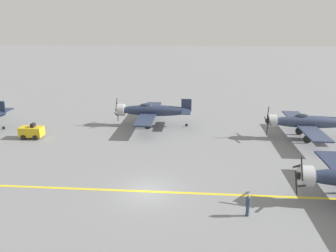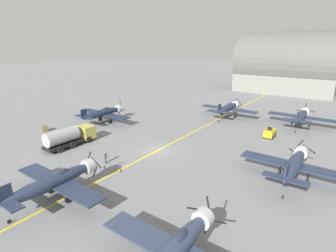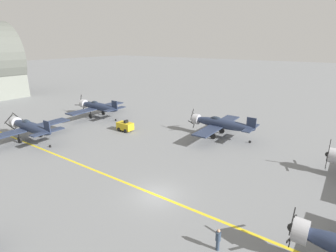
{
  "view_description": "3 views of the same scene",
  "coord_description": "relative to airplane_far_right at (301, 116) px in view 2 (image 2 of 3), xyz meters",
  "views": [
    {
      "loc": [
        -23.08,
        -3.47,
        12.58
      ],
      "look_at": [
        8.64,
        -0.9,
        2.83
      ],
      "focal_mm": 35.0,
      "sensor_mm": 36.0,
      "label": 1
    },
    {
      "loc": [
        21.8,
        -28.02,
        14.87
      ],
      "look_at": [
        0.85,
        1.45,
        3.55
      ],
      "focal_mm": 28.0,
      "sensor_mm": 36.0,
      "label": 2
    },
    {
      "loc": [
        -16.48,
        -12.83,
        13.32
      ],
      "look_at": [
        9.84,
        5.69,
        3.06
      ],
      "focal_mm": 28.0,
      "sensor_mm": 36.0,
      "label": 3
    }
  ],
  "objects": [
    {
      "name": "hangar",
      "position": [
        -11.44,
        38.31,
        5.87
      ],
      "size": [
        29.03,
        18.57,
        18.68
      ],
      "color": "gray",
      "rests_on": "ground"
    },
    {
      "name": "airplane_mid_left",
      "position": [
        -32.07,
        -20.04,
        0.0
      ],
      "size": [
        12.0,
        9.98,
        3.71
      ],
      "rotation": [
        0.0,
        0.0,
        0.13
      ],
      "color": "#1D2741",
      "rests_on": "ground"
    },
    {
      "name": "fuel_tanker",
      "position": [
        -26.75,
        -31.31,
        -0.5
      ],
      "size": [
        2.68,
        8.0,
        2.98
      ],
      "color": "black",
      "rests_on": "ground"
    },
    {
      "name": "ground_crew_walking",
      "position": [
        -17.64,
        -32.46,
        -1.12
      ],
      "size": [
        0.36,
        0.36,
        1.64
      ],
      "color": "#334256",
      "rests_on": "ground"
    },
    {
      "name": "tow_tractor",
      "position": [
        -3.02,
        -9.82,
        -1.22
      ],
      "size": [
        1.57,
        2.6,
        1.79
      ],
      "color": "gold",
      "rests_on": "ground"
    },
    {
      "name": "airplane_mid_right",
      "position": [
        3.13,
        -23.15,
        0.0
      ],
      "size": [
        12.0,
        9.98,
        3.65
      ],
      "rotation": [
        0.0,
        0.0,
        0.17
      ],
      "color": "#26314A",
      "rests_on": "ground"
    },
    {
      "name": "airplane_far_center",
      "position": [
        -13.8,
        -1.9,
        0.0
      ],
      "size": [
        12.0,
        9.98,
        3.65
      ],
      "rotation": [
        0.0,
        0.0,
        0.1
      ],
      "color": "#252F49",
      "rests_on": "ground"
    },
    {
      "name": "airplane_near_center",
      "position": [
        -15.29,
        -40.95,
        0.0
      ],
      "size": [
        12.0,
        9.98,
        3.65
      ],
      "rotation": [
        0.0,
        0.0,
        -0.22
      ],
      "color": "#252F49",
      "rests_on": "ground"
    },
    {
      "name": "taxiway_stripe",
      "position": [
        -14.76,
        -25.13,
        -2.01
      ],
      "size": [
        0.3,
        160.0,
        0.01
      ],
      "primitive_type": "cube",
      "color": "yellow",
      "rests_on": "ground"
    },
    {
      "name": "airplane_far_right",
      "position": [
        0.0,
        0.0,
        0.0
      ],
      "size": [
        12.0,
        9.98,
        3.77
      ],
      "rotation": [
        0.0,
        0.0,
        -0.05
      ],
      "color": "#242E48",
      "rests_on": "ground"
    },
    {
      "name": "ground_plane",
      "position": [
        -14.76,
        -25.13,
        -2.01
      ],
      "size": [
        400.0,
        400.0,
        0.0
      ],
      "primitive_type": "plane",
      "color": "slate"
    },
    {
      "name": "airplane_near_right",
      "position": [
        -0.68,
        -41.7,
        0.0
      ],
      "size": [
        12.0,
        9.98,
        3.77
      ],
      "rotation": [
        0.0,
        0.0,
        0.03
      ],
      "color": "#313B55",
      "rests_on": "ground"
    },
    {
      "name": "supply_crate_by_tanker",
      "position": [
        -36.64,
        -29.71,
        -1.52
      ],
      "size": [
        1.41,
        1.28,
        0.99
      ],
      "primitive_type": "cube",
      "rotation": [
        0.0,
        0.0,
        -0.29
      ],
      "color": "brown",
      "rests_on": "ground"
    }
  ]
}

